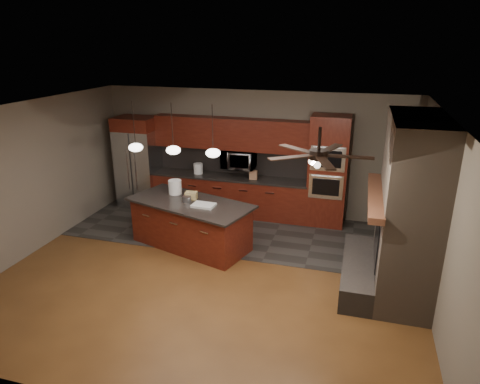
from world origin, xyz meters
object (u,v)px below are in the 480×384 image
(oven_tower, at_px, (328,172))
(counter_bucket, at_px, (198,168))
(paint_tray, at_px, (204,205))
(kitchen_island, at_px, (191,224))
(paint_can, at_px, (187,199))
(cardboard_box, at_px, (191,195))
(microwave, at_px, (239,159))
(counter_box, at_px, (253,175))
(refrigerator, at_px, (139,162))
(white_bucket, at_px, (175,187))

(oven_tower, relative_size, counter_bucket, 9.93)
(paint_tray, distance_m, counter_bucket, 2.13)
(kitchen_island, relative_size, paint_can, 15.48)
(kitchen_island, distance_m, cardboard_box, 0.55)
(microwave, xyz_separation_m, paint_tray, (-0.10, -2.00, -0.36))
(cardboard_box, distance_m, counter_box, 1.81)
(oven_tower, xyz_separation_m, paint_tray, (-2.08, -1.94, -0.25))
(paint_can, bearing_deg, kitchen_island, 24.51)
(paint_can, height_order, paint_tray, paint_can)
(paint_tray, distance_m, cardboard_box, 0.47)
(oven_tower, distance_m, cardboard_box, 2.95)
(counter_box, bearing_deg, paint_can, -120.77)
(oven_tower, bearing_deg, refrigerator, -179.04)
(counter_box, bearing_deg, kitchen_island, -119.70)
(kitchen_island, bearing_deg, paint_can, -138.35)
(refrigerator, distance_m, kitchen_island, 2.72)
(kitchen_island, height_order, white_bucket, white_bucket)
(oven_tower, relative_size, white_bucket, 8.51)
(oven_tower, distance_m, paint_tray, 2.85)
(oven_tower, xyz_separation_m, counter_bucket, (-2.94, 0.01, -0.17))
(paint_can, bearing_deg, counter_bucket, 104.66)
(microwave, relative_size, paint_tray, 1.77)
(microwave, xyz_separation_m, cardboard_box, (-0.46, -1.70, -0.31))
(microwave, bearing_deg, kitchen_island, -103.01)
(paint_can, relative_size, counter_bucket, 0.70)
(white_bucket, relative_size, counter_box, 1.47)
(counter_bucket, bearing_deg, microwave, 2.98)
(oven_tower, bearing_deg, paint_tray, -136.89)
(kitchen_island, distance_m, paint_can, 0.51)
(paint_tray, height_order, counter_box, counter_box)
(paint_can, distance_m, counter_box, 1.97)
(kitchen_island, xyz_separation_m, counter_bucket, (-0.53, 1.81, 0.56))
(refrigerator, bearing_deg, white_bucket, -41.63)
(oven_tower, height_order, paint_tray, oven_tower)
(refrigerator, distance_m, cardboard_box, 2.53)
(paint_can, height_order, counter_box, counter_box)
(microwave, xyz_separation_m, white_bucket, (-0.88, -1.51, -0.24))
(cardboard_box, xyz_separation_m, counter_bucket, (-0.50, 1.65, 0.03))
(microwave, height_order, kitchen_island, microwave)
(microwave, bearing_deg, cardboard_box, -105.25)
(microwave, distance_m, counter_box, 0.49)
(microwave, height_order, paint_can, microwave)
(paint_tray, bearing_deg, microwave, 90.39)
(refrigerator, relative_size, paint_tray, 5.21)
(paint_can, bearing_deg, cardboard_box, 84.79)
(counter_bucket, bearing_deg, refrigerator, -176.86)
(white_bucket, distance_m, paint_tray, 0.93)
(paint_can, distance_m, cardboard_box, 0.18)
(kitchen_island, bearing_deg, white_bucket, 159.77)
(paint_can, xyz_separation_m, paint_tray, (0.38, -0.12, -0.04))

